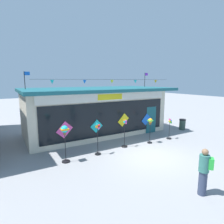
# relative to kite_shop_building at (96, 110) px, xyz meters

# --- Properties ---
(ground_plane) EXTENTS (80.00, 80.00, 0.00)m
(ground_plane) POSITION_rel_kite_shop_building_xyz_m (0.46, -5.54, -1.74)
(ground_plane) COLOR gray
(kite_shop_building) EXTENTS (10.41, 5.42, 4.61)m
(kite_shop_building) POSITION_rel_kite_shop_building_xyz_m (0.00, 0.00, 0.00)
(kite_shop_building) COLOR beige
(kite_shop_building) RESTS_ON ground_plane
(wind_spinner_far_left) EXTENTS (0.39, 0.39, 1.84)m
(wind_spinner_far_left) POSITION_rel_kite_shop_building_xyz_m (-3.61, -4.03, -0.33)
(wind_spinner_far_left) COLOR black
(wind_spinner_far_left) RESTS_ON ground_plane
(wind_spinner_left) EXTENTS (0.37, 0.33, 1.78)m
(wind_spinner_left) POSITION_rel_kite_shop_building_xyz_m (-1.83, -4.00, -0.62)
(wind_spinner_left) COLOR black
(wind_spinner_left) RESTS_ON ground_plane
(wind_spinner_center_left) EXTENTS (0.35, 0.35, 1.74)m
(wind_spinner_center_left) POSITION_rel_kite_shop_building_xyz_m (0.07, -3.76, -0.77)
(wind_spinner_center_left) COLOR black
(wind_spinner_center_left) RESTS_ON ground_plane
(wind_spinner_center_right) EXTENTS (0.30, 0.30, 1.61)m
(wind_spinner_center_right) POSITION_rel_kite_shop_building_xyz_m (1.87, -3.97, -0.52)
(wind_spinner_center_right) COLOR black
(wind_spinner_center_right) RESTS_ON ground_plane
(wind_spinner_right) EXTENTS (0.37, 0.33, 1.44)m
(wind_spinner_right) POSITION_rel_kite_shop_building_xyz_m (3.60, -4.01, -0.85)
(wind_spinner_right) COLOR black
(wind_spinner_right) RESTS_ON ground_plane
(person_near_camera) EXTENTS (0.45, 0.47, 1.68)m
(person_near_camera) POSITION_rel_kite_shop_building_xyz_m (-0.28, -9.10, -0.85)
(person_near_camera) COLOR #333D56
(person_near_camera) RESTS_ON ground_plane
(trash_bin) EXTENTS (0.52, 0.52, 0.86)m
(trash_bin) POSITION_rel_kite_shop_building_xyz_m (6.42, -2.79, -1.30)
(trash_bin) COLOR #2D4238
(trash_bin) RESTS_ON ground_plane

